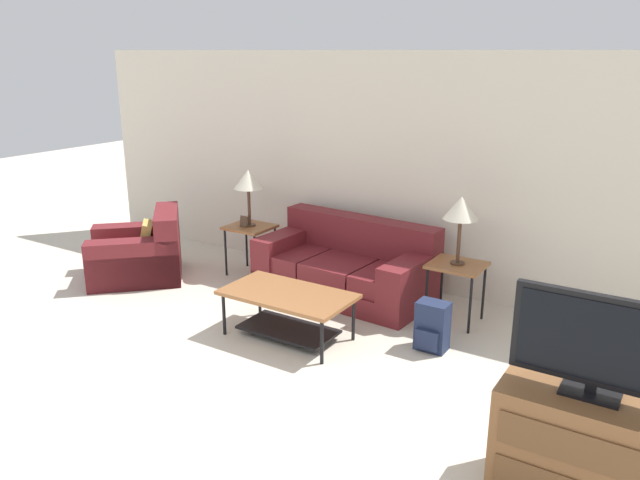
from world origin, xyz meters
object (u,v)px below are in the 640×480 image
side_table_left (250,231)px  armchair (140,254)px  side_table_right (457,270)px  table_lamp_left (248,180)px  tv_console (582,450)px  backpack (432,327)px  coffee_table (288,304)px  couch (346,268)px  television (597,343)px  table_lamp_right (461,209)px

side_table_left → armchair: bearing=-142.9°
armchair → side_table_right: size_ratio=2.31×
table_lamp_left → tv_console: 4.71m
table_lamp_left → tv_console: table_lamp_left is taller
backpack → coffee_table: bearing=-158.4°
table_lamp_left → couch: bearing=2.9°
television → backpack: television is taller
armchair → tv_console: bearing=-14.4°
side_table_right → tv_console: (1.56, -2.11, -0.17)m
side_table_right → coffee_table: bearing=-135.0°
side_table_right → television: bearing=-53.5°
coffee_table → tv_console: size_ratio=1.25×
backpack → side_table_left: bearing=165.1°
couch → side_table_left: couch is taller
armchair → tv_console: (5.17, -1.32, 0.08)m
coffee_table → side_table_left: (-1.38, 1.19, 0.20)m
coffee_table → table_lamp_left: (-1.38, 1.19, 0.82)m
armchair → tv_console: armchair is taller
table_lamp_left → backpack: (2.62, -0.70, -0.93)m
couch → tv_console: 3.58m
coffee_table → table_lamp_left: bearing=139.3°
backpack → table_lamp_left: bearing=165.1°
side_table_left → tv_console: size_ratio=0.62×
side_table_left → backpack: 2.73m
couch → armchair: size_ratio=1.41×
side_table_right → table_lamp_right: table_lamp_right is taller
side_table_left → television: 4.67m
table_lamp_right → tv_console: bearing=-53.6°
table_lamp_left → backpack: bearing=-14.9°
television → coffee_table: bearing=161.4°
coffee_table → tv_console: 2.90m
tv_console → armchair: bearing=165.6°
table_lamp_right → tv_console: table_lamp_right is taller
couch → side_table_left: 1.31m
side_table_left → backpack: (2.62, -0.70, -0.32)m
coffee_table → tv_console: tv_console is taller
coffee_table → side_table_left: 1.83m
side_table_left → side_table_right: size_ratio=1.00×
armchair → backpack: bearing=1.4°
armchair → table_lamp_right: (3.61, 0.79, 0.87)m
couch → side_table_left: size_ratio=3.26×
side_table_left → side_table_right: 2.57m
coffee_table → television: size_ratio=1.32×
side_table_left → side_table_right: (2.57, 0.00, 0.00)m
tv_console → table_lamp_right: bearing=126.4°
coffee_table → couch: bearing=94.3°
coffee_table → table_lamp_left: size_ratio=1.81×
side_table_right → table_lamp_right: 0.61m
armchair → television: television is taller
table_lamp_left → television: television is taller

